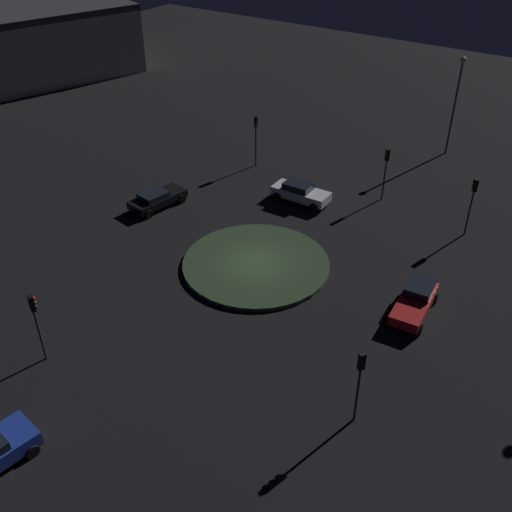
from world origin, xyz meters
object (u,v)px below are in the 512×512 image
traffic_light_southwest (360,374)px  streetlamp_east (457,95)px  car_white (300,192)px  traffic_light_southeast (473,196)px  traffic_light_east (386,164)px  car_black (157,198)px  car_red (416,300)px  traffic_light_northeast (256,131)px  traffic_light_west (35,315)px

traffic_light_southwest → streetlamp_east: 32.34m
car_white → traffic_light_southeast: size_ratio=1.04×
traffic_light_southeast → traffic_light_east: size_ratio=1.04×
car_black → traffic_light_southwest: (-10.04, -21.29, 2.31)m
car_red → car_white: size_ratio=1.02×
traffic_light_northeast → traffic_light_west: bearing=-25.3°
streetlamp_east → traffic_light_west: bearing=167.1°
car_white → traffic_light_west: (-22.11, 2.34, 2.14)m
car_red → car_black: (0.82, 20.58, -0.06)m
car_white → traffic_light_southeast: traffic_light_southeast is taller
traffic_light_southeast → traffic_light_east: (1.47, 6.87, -0.10)m
traffic_light_west → streetlamp_east: 37.97m
traffic_light_east → traffic_light_southwest: bearing=34.1°
traffic_light_east → traffic_light_northeast: (-0.49, 11.31, 0.15)m
car_red → car_white: (7.51, 12.13, 0.05)m
streetlamp_east → car_black: bearing=145.9°
traffic_light_southwest → streetlamp_east: bearing=-42.2°
car_black → traffic_light_southwest: traffic_light_southwest is taller
traffic_light_southeast → car_white: bearing=-37.6°
car_white → traffic_light_west: 22.34m
car_red → traffic_light_northeast: bearing=-125.5°
traffic_light_southwest → traffic_light_west: (-5.38, 15.19, -0.06)m
car_white → traffic_light_southwest: traffic_light_southwest is taller
traffic_light_southeast → streetlamp_east: (12.48, 5.72, 2.23)m
traffic_light_southeast → streetlamp_east: size_ratio=0.51×
car_white → traffic_light_southeast: (2.34, -11.86, 2.23)m
car_black → traffic_light_east: traffic_light_east is taller
car_red → car_black: bearing=-97.4°
traffic_light_northeast → traffic_light_west: 25.75m
traffic_light_northeast → streetlamp_east: size_ratio=0.51×
traffic_light_east → traffic_light_northeast: size_ratio=0.95×
traffic_light_southeast → traffic_light_northeast: size_ratio=0.98×
traffic_light_east → traffic_light_southwest: size_ratio=0.98×
traffic_light_northeast → car_red: bearing=25.4°
traffic_light_east → car_white: bearing=-39.4°
traffic_light_southwest → streetlamp_east: streetlamp_east is taller
car_black → traffic_light_northeast: 10.51m
car_red → streetlamp_east: (22.33, 5.99, 4.51)m
traffic_light_southeast → traffic_light_west: size_ratio=1.03×
traffic_light_southwest → car_red: bearing=-49.8°
traffic_light_west → traffic_light_northeast: bearing=27.1°
traffic_light_northeast → traffic_light_southeast: bearing=52.7°
traffic_light_northeast → car_black: bearing=-46.2°
traffic_light_northeast → traffic_light_southwest: traffic_light_northeast is taller
traffic_light_east → streetlamp_east: 11.31m
car_white → traffic_light_southeast: 12.29m
car_black → traffic_light_west: bearing=-148.9°
traffic_light_west → car_black: bearing=39.8°
traffic_light_east → streetlamp_east: (11.01, -1.15, 2.33)m
traffic_light_west → streetlamp_east: (36.94, -8.48, 2.32)m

